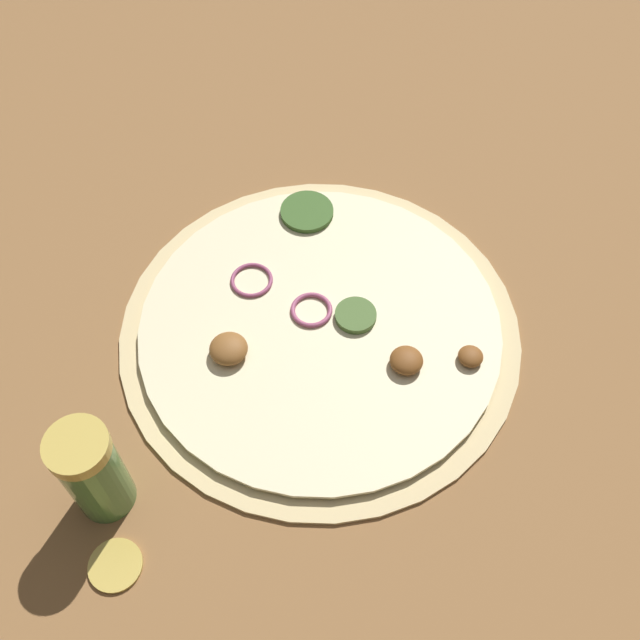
# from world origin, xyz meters

# --- Properties ---
(ground_plane) EXTENTS (3.00, 3.00, 0.00)m
(ground_plane) POSITION_xyz_m (0.00, 0.00, 0.00)
(ground_plane) COLOR olive
(pizza) EXTENTS (0.38, 0.38, 0.03)m
(pizza) POSITION_xyz_m (0.00, 0.00, 0.01)
(pizza) COLOR beige
(pizza) RESTS_ON ground_plane
(spice_jar) EXTENTS (0.05, 0.05, 0.10)m
(spice_jar) POSITION_xyz_m (-0.23, 0.07, 0.05)
(spice_jar) COLOR #4C7F42
(spice_jar) RESTS_ON ground_plane
(loose_cap) EXTENTS (0.04, 0.04, 0.01)m
(loose_cap) POSITION_xyz_m (-0.27, 0.03, 0.00)
(loose_cap) COLOR gold
(loose_cap) RESTS_ON ground_plane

